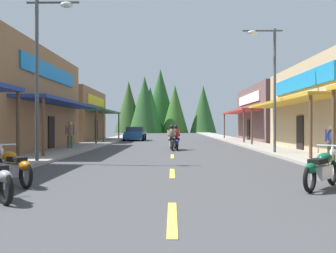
{
  "coord_description": "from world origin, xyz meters",
  "views": [
    {
      "loc": [
        0.0,
        0.9,
        1.52
      ],
      "look_at": [
        -0.38,
        34.78,
        1.44
      ],
      "focal_mm": 40.73,
      "sensor_mm": 36.0,
      "label": 1
    }
  ],
  "objects_px": {
    "streetlamp_right": "(269,73)",
    "rider_cruising_trailing": "(176,139)",
    "streetlamp_left": "(44,58)",
    "rider_cruising_lead": "(172,140)",
    "parked_car_curbside": "(135,134)",
    "pedestrian_browsing": "(70,133)",
    "motorcycle_parked_right_3": "(321,169)",
    "motorcycle_parked_left_3": "(13,166)",
    "pedestrian_strolling": "(331,140)"
  },
  "relations": [
    {
      "from": "motorcycle_parked_right_3",
      "to": "rider_cruising_lead",
      "type": "xyz_separation_m",
      "value": [
        -3.61,
        14.26,
        0.17
      ]
    },
    {
      "from": "streetlamp_left",
      "to": "rider_cruising_trailing",
      "type": "relative_size",
      "value": 3.04
    },
    {
      "from": "pedestrian_browsing",
      "to": "parked_car_curbside",
      "type": "relative_size",
      "value": 0.42
    },
    {
      "from": "streetlamp_right",
      "to": "pedestrian_strolling",
      "type": "bearing_deg",
      "value": -65.73
    },
    {
      "from": "pedestrian_strolling",
      "to": "parked_car_curbside",
      "type": "relative_size",
      "value": 0.37
    },
    {
      "from": "streetlamp_right",
      "to": "motorcycle_parked_right_3",
      "type": "relative_size",
      "value": 3.93
    },
    {
      "from": "rider_cruising_lead",
      "to": "parked_car_curbside",
      "type": "xyz_separation_m",
      "value": [
        -3.76,
        15.18,
        0.03
      ]
    },
    {
      "from": "rider_cruising_lead",
      "to": "parked_car_curbside",
      "type": "relative_size",
      "value": 0.5
    },
    {
      "from": "streetlamp_left",
      "to": "streetlamp_right",
      "type": "bearing_deg",
      "value": 26.09
    },
    {
      "from": "parked_car_curbside",
      "to": "streetlamp_right",
      "type": "bearing_deg",
      "value": -154.46
    },
    {
      "from": "motorcycle_parked_left_3",
      "to": "pedestrian_strolling",
      "type": "distance_m",
      "value": 12.72
    },
    {
      "from": "motorcycle_parked_right_3",
      "to": "pedestrian_strolling",
      "type": "xyz_separation_m",
      "value": [
        3.19,
        7.11,
        0.42
      ]
    },
    {
      "from": "streetlamp_right",
      "to": "motorcycle_parked_left_3",
      "type": "distance_m",
      "value": 14.37
    },
    {
      "from": "streetlamp_right",
      "to": "rider_cruising_lead",
      "type": "relative_size",
      "value": 3.08
    },
    {
      "from": "streetlamp_right",
      "to": "rider_cruising_trailing",
      "type": "height_order",
      "value": "streetlamp_right"
    },
    {
      "from": "motorcycle_parked_left_3",
      "to": "pedestrian_browsing",
      "type": "distance_m",
      "value": 14.03
    },
    {
      "from": "pedestrian_browsing",
      "to": "rider_cruising_lead",
      "type": "bearing_deg",
      "value": 79.09
    },
    {
      "from": "streetlamp_left",
      "to": "streetlamp_right",
      "type": "distance_m",
      "value": 11.32
    },
    {
      "from": "rider_cruising_lead",
      "to": "pedestrian_browsing",
      "type": "bearing_deg",
      "value": 86.58
    },
    {
      "from": "rider_cruising_lead",
      "to": "rider_cruising_trailing",
      "type": "distance_m",
      "value": 0.51
    },
    {
      "from": "streetlamp_left",
      "to": "pedestrian_strolling",
      "type": "xyz_separation_m",
      "value": [
        11.86,
        1.22,
        -3.31
      ]
    },
    {
      "from": "motorcycle_parked_right_3",
      "to": "rider_cruising_trailing",
      "type": "bearing_deg",
      "value": 53.74
    },
    {
      "from": "streetlamp_left",
      "to": "motorcycle_parked_right_3",
      "type": "bearing_deg",
      "value": -34.2
    },
    {
      "from": "motorcycle_parked_right_3",
      "to": "rider_cruising_lead",
      "type": "height_order",
      "value": "rider_cruising_lead"
    },
    {
      "from": "rider_cruising_trailing",
      "to": "pedestrian_strolling",
      "type": "distance_m",
      "value": 10.01
    },
    {
      "from": "streetlamp_right",
      "to": "parked_car_curbside",
      "type": "xyz_separation_m",
      "value": [
        -8.87,
        18.57,
        -3.58
      ]
    },
    {
      "from": "pedestrian_browsing",
      "to": "rider_cruising_trailing",
      "type": "bearing_deg",
      "value": 82.84
    },
    {
      "from": "rider_cruising_trailing",
      "to": "rider_cruising_lead",
      "type": "bearing_deg",
      "value": 143.68
    },
    {
      "from": "motorcycle_parked_right_3",
      "to": "streetlamp_left",
      "type": "bearing_deg",
      "value": 96.72
    },
    {
      "from": "streetlamp_right",
      "to": "rider_cruising_lead",
      "type": "distance_m",
      "value": 7.12
    },
    {
      "from": "streetlamp_left",
      "to": "pedestrian_strolling",
      "type": "height_order",
      "value": "streetlamp_left"
    },
    {
      "from": "pedestrian_strolling",
      "to": "parked_car_curbside",
      "type": "height_order",
      "value": "pedestrian_strolling"
    },
    {
      "from": "rider_cruising_lead",
      "to": "streetlamp_right",
      "type": "bearing_deg",
      "value": -127.04
    },
    {
      "from": "motorcycle_parked_left_3",
      "to": "pedestrian_browsing",
      "type": "height_order",
      "value": "pedestrian_browsing"
    },
    {
      "from": "motorcycle_parked_left_3",
      "to": "pedestrian_strolling",
      "type": "xyz_separation_m",
      "value": [
        10.81,
        6.69,
        0.42
      ]
    },
    {
      "from": "rider_cruising_lead",
      "to": "streetlamp_left",
      "type": "bearing_deg",
      "value": 145.38
    },
    {
      "from": "motorcycle_parked_left_3",
      "to": "pedestrian_strolling",
      "type": "height_order",
      "value": "pedestrian_strolling"
    },
    {
      "from": "streetlamp_right",
      "to": "rider_cruising_trailing",
      "type": "distance_m",
      "value": 7.15
    },
    {
      "from": "streetlamp_left",
      "to": "parked_car_curbside",
      "type": "distance_m",
      "value": 23.85
    },
    {
      "from": "rider_cruising_trailing",
      "to": "pedestrian_browsing",
      "type": "xyz_separation_m",
      "value": [
        -6.56,
        -0.44,
        0.39
      ]
    },
    {
      "from": "pedestrian_strolling",
      "to": "motorcycle_parked_left_3",
      "type": "bearing_deg",
      "value": -12.73
    },
    {
      "from": "rider_cruising_trailing",
      "to": "pedestrian_browsing",
      "type": "relative_size",
      "value": 1.2
    },
    {
      "from": "streetlamp_left",
      "to": "rider_cruising_trailing",
      "type": "bearing_deg",
      "value": 58.83
    },
    {
      "from": "streetlamp_left",
      "to": "pedestrian_browsing",
      "type": "xyz_separation_m",
      "value": [
        -1.24,
        8.36,
        -3.17
      ]
    },
    {
      "from": "motorcycle_parked_right_3",
      "to": "motorcycle_parked_left_3",
      "type": "xyz_separation_m",
      "value": [
        -7.62,
        0.42,
        0.0
      ]
    },
    {
      "from": "pedestrian_browsing",
      "to": "pedestrian_strolling",
      "type": "xyz_separation_m",
      "value": [
        13.1,
        -7.14,
        -0.14
      ]
    },
    {
      "from": "rider_cruising_trailing",
      "to": "parked_car_curbside",
      "type": "relative_size",
      "value": 0.5
    },
    {
      "from": "motorcycle_parked_right_3",
      "to": "rider_cruising_trailing",
      "type": "height_order",
      "value": "rider_cruising_trailing"
    },
    {
      "from": "motorcycle_parked_right_3",
      "to": "rider_cruising_trailing",
      "type": "xyz_separation_m",
      "value": [
        -3.34,
        14.69,
        0.17
      ]
    },
    {
      "from": "streetlamp_right",
      "to": "rider_cruising_trailing",
      "type": "bearing_deg",
      "value": 141.73
    }
  ]
}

